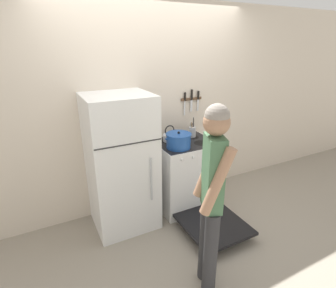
{
  "coord_description": "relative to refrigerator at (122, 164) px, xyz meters",
  "views": [
    {
      "loc": [
        -1.29,
        -2.95,
        2.05
      ],
      "look_at": [
        -0.02,
        -0.46,
        0.98
      ],
      "focal_mm": 28.0,
      "sensor_mm": 36.0,
      "label": 1
    }
  ],
  "objects": [
    {
      "name": "tea_kettle",
      "position": [
        0.68,
        0.13,
        0.17
      ],
      "size": [
        0.21,
        0.17,
        0.21
      ],
      "color": "silver",
      "rests_on": "stove_range"
    },
    {
      "name": "wall_knife_strip",
      "position": [
        1.1,
        0.3,
        0.59
      ],
      "size": [
        0.31,
        0.03,
        0.34
      ],
      "color": "brown"
    },
    {
      "name": "refrigerator",
      "position": [
        0.0,
        0.0,
        0.0
      ],
      "size": [
        0.71,
        0.67,
        1.57
      ],
      "color": "white",
      "rests_on": "ground_plane"
    },
    {
      "name": "dutch_oven_pot",
      "position": [
        0.67,
        -0.12,
        0.2
      ],
      "size": [
        0.34,
        0.3,
        0.2
      ],
      "color": "#1E4C9E",
      "rests_on": "stove_range"
    },
    {
      "name": "ground_plane",
      "position": [
        0.54,
        0.32,
        -0.79
      ],
      "size": [
        14.0,
        14.0,
        0.0
      ],
      "primitive_type": "plane",
      "color": "gray"
    },
    {
      "name": "utensil_jar",
      "position": [
        1.02,
        0.14,
        0.19
      ],
      "size": [
        0.09,
        0.09,
        0.26
      ],
      "color": "#B7BABF",
      "rests_on": "stove_range"
    },
    {
      "name": "stove_range",
      "position": [
        0.84,
        -0.03,
        -0.34
      ],
      "size": [
        0.74,
        1.34,
        0.9
      ],
      "color": "white",
      "rests_on": "ground_plane"
    },
    {
      "name": "wall_back",
      "position": [
        0.54,
        0.35,
        0.49
      ],
      "size": [
        10.0,
        0.06,
        2.55
      ],
      "color": "beige",
      "rests_on": "ground_plane"
    },
    {
      "name": "person",
      "position": [
        0.37,
        -1.19,
        0.17
      ],
      "size": [
        0.35,
        0.4,
        1.67
      ],
      "rotation": [
        0.0,
        0.0,
        1.2
      ],
      "color": "#2D2D30",
      "rests_on": "ground_plane"
    }
  ]
}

